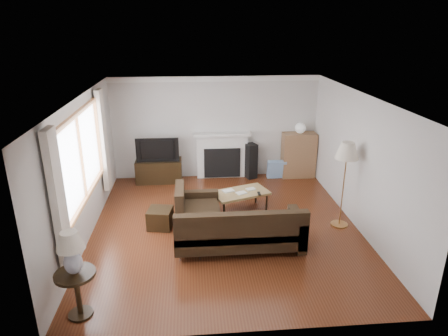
{
  "coord_description": "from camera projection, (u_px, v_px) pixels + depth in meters",
  "views": [
    {
      "loc": [
        -0.6,
        -6.74,
        3.71
      ],
      "look_at": [
        0.0,
        0.3,
        1.1
      ],
      "focal_mm": 32.0,
      "sensor_mm": 36.0,
      "label": 1
    }
  ],
  "objects": [
    {
      "name": "room",
      "position": [
        225.0,
        166.0,
        7.2
      ],
      "size": [
        5.1,
        5.6,
        2.54
      ],
      "color": "#532512",
      "rests_on": "ground"
    },
    {
      "name": "window",
      "position": [
        82.0,
        157.0,
        6.71
      ],
      "size": [
        0.12,
        2.74,
        1.54
      ],
      "primitive_type": "cube",
      "color": "#966037",
      "rests_on": "room"
    },
    {
      "name": "curtain_near",
      "position": [
        59.0,
        204.0,
        5.35
      ],
      "size": [
        0.1,
        0.35,
        2.1
      ],
      "primitive_type": "cube",
      "color": "beige",
      "rests_on": "room"
    },
    {
      "name": "curtain_far",
      "position": [
        103.0,
        141.0,
        8.19
      ],
      "size": [
        0.1,
        0.35,
        2.1
      ],
      "primitive_type": "cube",
      "color": "beige",
      "rests_on": "room"
    },
    {
      "name": "fireplace",
      "position": [
        222.0,
        155.0,
        9.91
      ],
      "size": [
        1.4,
        0.26,
        1.15
      ],
      "primitive_type": "cube",
      "color": "white",
      "rests_on": "room"
    },
    {
      "name": "tv_stand",
      "position": [
        159.0,
        171.0,
        9.73
      ],
      "size": [
        1.1,
        0.5,
        0.55
      ],
      "primitive_type": "cube",
      "color": "black",
      "rests_on": "ground"
    },
    {
      "name": "television",
      "position": [
        158.0,
        149.0,
        9.54
      ],
      "size": [
        1.01,
        0.13,
        0.58
      ],
      "primitive_type": "imported",
      "color": "black",
      "rests_on": "tv_stand"
    },
    {
      "name": "speaker_left",
      "position": [
        172.0,
        163.0,
        9.77
      ],
      "size": [
        0.28,
        0.32,
        0.89
      ],
      "primitive_type": "cube",
      "rotation": [
        0.0,
        0.0,
        0.13
      ],
      "color": "black",
      "rests_on": "ground"
    },
    {
      "name": "speaker_right",
      "position": [
        251.0,
        161.0,
        9.92
      ],
      "size": [
        0.34,
        0.36,
        0.88
      ],
      "primitive_type": "cube",
      "rotation": [
        0.0,
        0.0,
        0.38
      ],
      "color": "black",
      "rests_on": "ground"
    },
    {
      "name": "bookshelf",
      "position": [
        298.0,
        155.0,
        9.96
      ],
      "size": [
        0.82,
        0.39,
        1.13
      ],
      "primitive_type": "cube",
      "color": "#8A6240",
      "rests_on": "ground"
    },
    {
      "name": "globe_lamp",
      "position": [
        300.0,
        128.0,
        9.72
      ],
      "size": [
        0.26,
        0.26,
        0.26
      ],
      "primitive_type": "sphere",
      "color": "white",
      "rests_on": "bookshelf"
    },
    {
      "name": "sectional_sofa",
      "position": [
        239.0,
        228.0,
        6.82
      ],
      "size": [
        2.38,
        1.74,
        0.77
      ],
      "primitive_type": "cube",
      "color": "black",
      "rests_on": "ground"
    },
    {
      "name": "coffee_table",
      "position": [
        241.0,
        201.0,
        8.23
      ],
      "size": [
        1.24,
        0.94,
        0.43
      ],
      "primitive_type": "cube",
      "rotation": [
        0.0,
        0.0,
        0.34
      ],
      "color": "olive",
      "rests_on": "ground"
    },
    {
      "name": "footstool",
      "position": [
        160.0,
        218.0,
        7.58
      ],
      "size": [
        0.51,
        0.51,
        0.37
      ],
      "primitive_type": "cube",
      "rotation": [
        0.0,
        0.0,
        -0.16
      ],
      "color": "black",
      "rests_on": "ground"
    },
    {
      "name": "floor_lamp",
      "position": [
        343.0,
        185.0,
        7.43
      ],
      "size": [
        0.53,
        0.53,
        1.67
      ],
      "primitive_type": "cube",
      "rotation": [
        0.0,
        0.0,
        -0.29
      ],
      "color": "#A8713A",
      "rests_on": "ground"
    },
    {
      "name": "side_table",
      "position": [
        78.0,
        294.0,
        5.25
      ],
      "size": [
        0.53,
        0.53,
        0.66
      ],
      "primitive_type": "cube",
      "color": "black",
      "rests_on": "ground"
    },
    {
      "name": "table_lamp",
      "position": [
        72.0,
        253.0,
        5.03
      ],
      "size": [
        0.36,
        0.36,
        0.59
      ],
      "primitive_type": "cube",
      "color": "silver",
      "rests_on": "side_table"
    }
  ]
}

